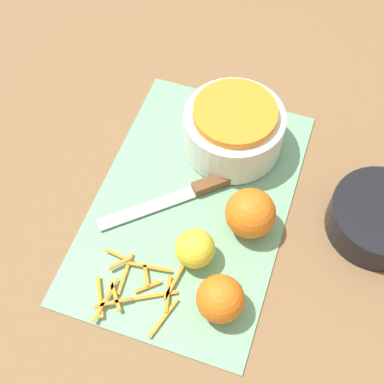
% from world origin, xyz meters
% --- Properties ---
extents(ground_plane, '(4.00, 4.00, 0.00)m').
position_xyz_m(ground_plane, '(0.00, 0.00, 0.00)').
color(ground_plane, olive).
extents(cutting_board, '(0.47, 0.30, 0.01)m').
position_xyz_m(cutting_board, '(0.00, 0.00, 0.00)').
color(cutting_board, '#75AD84').
rests_on(cutting_board, ground_plane).
extents(bowl_speckled, '(0.17, 0.17, 0.09)m').
position_xyz_m(bowl_speckled, '(-0.13, 0.03, 0.05)').
color(bowl_speckled, silver).
rests_on(bowl_speckled, cutting_board).
extents(bowl_dark, '(0.16, 0.16, 0.06)m').
position_xyz_m(bowl_dark, '(-0.05, 0.29, 0.03)').
color(bowl_dark, black).
rests_on(bowl_dark, ground_plane).
extents(knife, '(0.19, 0.21, 0.02)m').
position_xyz_m(knife, '(-0.03, 0.01, 0.01)').
color(knife, brown).
rests_on(knife, cutting_board).
extents(orange_left, '(0.08, 0.08, 0.08)m').
position_xyz_m(orange_left, '(0.01, 0.10, 0.04)').
color(orange_left, orange).
rests_on(orange_left, cutting_board).
extents(orange_right, '(0.07, 0.07, 0.07)m').
position_xyz_m(orange_right, '(0.15, 0.09, 0.04)').
color(orange_right, orange).
rests_on(orange_right, cutting_board).
extents(lemon, '(0.06, 0.06, 0.06)m').
position_xyz_m(lemon, '(0.09, 0.04, 0.04)').
color(lemon, yellow).
rests_on(lemon, cutting_board).
extents(peel_pile, '(0.12, 0.13, 0.01)m').
position_xyz_m(peel_pile, '(0.17, -0.03, 0.01)').
color(peel_pile, orange).
rests_on(peel_pile, cutting_board).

